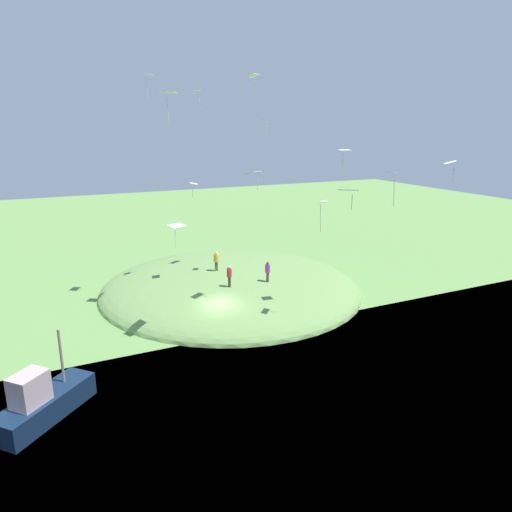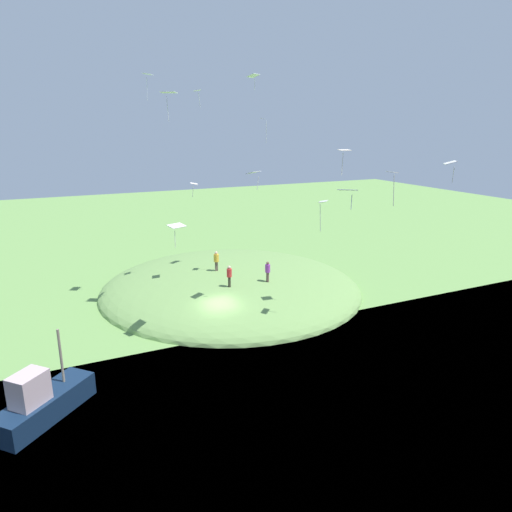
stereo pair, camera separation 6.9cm
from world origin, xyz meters
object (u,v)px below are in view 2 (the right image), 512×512
object	(u,v)px
kite_11	(253,76)
kite_5	(197,91)
kite_6	(263,121)
person_walking_path	(216,259)
person_near_shore	(268,269)
kite_4	(450,163)
kite_7	(194,184)
boat_on_lake	(42,402)
kite_1	(348,190)
kite_12	(147,75)
kite_10	(169,94)
kite_2	(176,226)
kite_3	(344,152)
kite_9	(254,173)
kite_0	(393,177)
kite_8	(323,204)
person_on_hilltop	(229,274)

from	to	relation	value
kite_11	kite_5	bearing A→B (deg)	84.90
kite_5	kite_6	bearing A→B (deg)	-125.26
person_walking_path	person_near_shore	size ratio (longest dim) A/B	1.01
kite_4	kite_5	xyz separation A→B (m)	(17.52, 10.57, 5.05)
kite_7	kite_11	size ratio (longest dim) A/B	0.91
boat_on_lake	kite_1	bearing A→B (deg)	123.28
person_walking_path	kite_6	xyz separation A→B (m)	(-2.81, -3.38, 12.12)
kite_12	kite_7	bearing A→B (deg)	-119.26
kite_5	person_walking_path	bearing A→B (deg)	-109.29
kite_1	boat_on_lake	bearing A→B (deg)	76.90
person_walking_path	kite_10	size ratio (longest dim) A/B	0.87
kite_4	kite_2	bearing A→B (deg)	59.81
person_walking_path	kite_3	bearing A→B (deg)	126.09
boat_on_lake	kite_9	world-z (taller)	kite_9
kite_0	kite_3	bearing A→B (deg)	-11.48
kite_9	kite_11	distance (m)	11.28
kite_6	kite_11	world-z (taller)	kite_11
kite_3	kite_8	world-z (taller)	kite_3
kite_9	kite_10	xyz separation A→B (m)	(5.01, 4.67, 5.62)
kite_10	kite_12	world-z (taller)	kite_12
boat_on_lake	kite_6	bearing A→B (deg)	168.59
kite_1	kite_3	distance (m)	8.81
kite_9	kite_6	bearing A→B (deg)	-32.59
kite_5	kite_12	world-z (taller)	kite_12
boat_on_lake	kite_12	world-z (taller)	kite_12
kite_0	kite_9	xyz separation A→B (m)	(9.92, 4.19, -0.48)
kite_3	kite_4	distance (m)	7.16
kite_0	kite_7	xyz separation A→B (m)	(16.71, 6.59, -1.88)
person_walking_path	kite_3	xyz separation A→B (m)	(-10.96, -5.77, 9.97)
kite_11	person_on_hilltop	bearing A→B (deg)	135.20
kite_3	kite_7	xyz separation A→B (m)	(10.02, 7.95, -2.94)
kite_7	kite_9	world-z (taller)	kite_9
kite_3	kite_12	bearing A→B (deg)	43.10
person_on_hilltop	kite_8	size ratio (longest dim) A/B	0.83
person_on_hilltop	kite_6	xyz separation A→B (m)	(1.42, -3.79, 12.27)
kite_9	kite_12	world-z (taller)	kite_12
boat_on_lake	kite_2	size ratio (longest dim) A/B	3.49
person_near_shore	kite_2	size ratio (longest dim) A/B	1.19
person_near_shore	kite_4	distance (m)	17.16
kite_10	kite_11	size ratio (longest dim) A/B	1.56
kite_9	kite_11	xyz separation A→B (m)	(7.71, -3.53, 7.44)
kite_4	kite_7	size ratio (longest dim) A/B	1.13
person_near_shore	kite_10	distance (m)	16.18
person_on_hilltop	kite_7	bearing A→B (deg)	-164.71
person_near_shore	person_on_hilltop	distance (m)	3.50
kite_7	kite_9	bearing A→B (deg)	-160.54
kite_0	kite_4	bearing A→B (deg)	-83.77
person_walking_path	kite_0	bearing A→B (deg)	112.35
kite_2	kite_12	distance (m)	13.84
person_near_shore	kite_1	distance (m)	16.34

